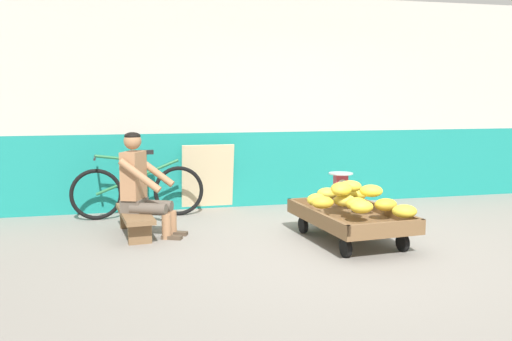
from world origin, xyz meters
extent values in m
plane|color=gray|center=(0.00, 0.00, 0.00)|extent=(80.00, 80.00, 0.00)
cube|color=#19847A|center=(0.00, 2.77, 0.52)|extent=(16.00, 0.30, 1.03)
cube|color=#B7B2A8|center=(0.00, 2.77, 1.96)|extent=(16.00, 0.30, 1.85)
cube|color=brown|center=(0.22, 0.50, 0.23)|extent=(0.96, 1.51, 0.05)
cube|color=brown|center=(-0.18, 0.46, 0.31)|extent=(0.16, 1.44, 0.10)
cube|color=brown|center=(0.62, 0.53, 0.31)|extent=(0.16, 1.44, 0.10)
cube|color=brown|center=(0.16, 1.19, 0.31)|extent=(0.84, 0.11, 0.10)
cube|color=brown|center=(0.28, -0.20, 0.31)|extent=(0.84, 0.11, 0.10)
cylinder|color=black|center=(-0.14, 0.97, 0.09)|extent=(0.07, 0.18, 0.18)
cylinder|color=black|center=(0.49, 1.02, 0.09)|extent=(0.07, 0.18, 0.18)
cylinder|color=black|center=(-0.05, -0.03, 0.09)|extent=(0.07, 0.18, 0.18)
cylinder|color=black|center=(0.58, 0.02, 0.09)|extent=(0.07, 0.18, 0.18)
ellipsoid|color=yellow|center=(-0.08, 0.72, 0.42)|extent=(0.30, 0.29, 0.13)
ellipsoid|color=gold|center=(0.48, 0.93, 0.42)|extent=(0.29, 0.25, 0.13)
ellipsoid|color=yellow|center=(0.20, 0.59, 0.42)|extent=(0.30, 0.27, 0.13)
ellipsoid|color=gold|center=(0.43, 1.09, 0.42)|extent=(0.29, 0.26, 0.13)
ellipsoid|color=gold|center=(-0.07, 0.54, 0.42)|extent=(0.26, 0.21, 0.13)
ellipsoid|color=gold|center=(0.51, 0.28, 0.42)|extent=(0.25, 0.19, 0.13)
ellipsoid|color=gold|center=(0.18, 1.06, 0.42)|extent=(0.25, 0.19, 0.13)
ellipsoid|color=gold|center=(0.54, -0.07, 0.42)|extent=(0.28, 0.23, 0.13)
ellipsoid|color=gold|center=(0.24, 0.40, 0.42)|extent=(0.27, 0.22, 0.13)
ellipsoid|color=yellow|center=(0.22, 0.23, 0.42)|extent=(0.25, 0.19, 0.13)
ellipsoid|color=yellow|center=(0.33, 0.76, 0.55)|extent=(0.29, 0.26, 0.13)
ellipsoid|color=gold|center=(0.17, 0.64, 0.55)|extent=(0.28, 0.23, 0.13)
ellipsoid|color=yellow|center=(0.43, 0.45, 0.54)|extent=(0.29, 0.26, 0.13)
ellipsoid|color=gold|center=(0.14, 0.54, 0.55)|extent=(0.29, 0.26, 0.13)
cube|color=brown|center=(-1.97, 1.33, 0.24)|extent=(0.41, 1.12, 0.05)
cube|color=brown|center=(-2.01, 1.71, 0.11)|extent=(0.25, 0.10, 0.22)
cube|color=brown|center=(-1.94, 0.94, 0.11)|extent=(0.25, 0.10, 0.22)
cylinder|color=#9E704C|center=(-1.57, 1.24, 0.14)|extent=(0.10, 0.10, 0.27)
cube|color=#4C3D2D|center=(-1.52, 1.21, 0.02)|extent=(0.24, 0.17, 0.04)
cylinder|color=brown|center=(-1.75, 1.32, 0.32)|extent=(0.42, 0.29, 0.13)
cylinder|color=#9E704C|center=(-1.65, 1.07, 0.14)|extent=(0.10, 0.10, 0.27)
cube|color=#4C3D2D|center=(-1.59, 1.05, 0.02)|extent=(0.24, 0.17, 0.04)
cylinder|color=brown|center=(-1.83, 1.16, 0.32)|extent=(0.42, 0.29, 0.13)
cube|color=brown|center=(-1.97, 1.33, 0.34)|extent=(0.32, 0.35, 0.14)
cube|color=#9E704C|center=(-1.97, 1.33, 0.67)|extent=(0.30, 0.37, 0.52)
cylinder|color=#9E704C|center=(-1.74, 1.44, 0.70)|extent=(0.46, 0.27, 0.36)
cylinder|color=#9E704C|center=(-1.91, 1.08, 0.70)|extent=(0.46, 0.27, 0.36)
sphere|color=#9E704C|center=(-1.97, 1.33, 1.05)|extent=(0.19, 0.19, 0.19)
ellipsoid|color=black|center=(-1.97, 1.33, 1.10)|extent=(0.17, 0.17, 0.09)
cube|color=gold|center=(0.52, 1.49, 0.15)|extent=(0.36, 0.28, 0.30)
cylinder|color=#28282D|center=(0.52, 1.49, 0.32)|extent=(0.20, 0.20, 0.03)
cube|color=#C6384C|center=(0.52, 1.49, 0.45)|extent=(0.16, 0.10, 0.24)
cylinder|color=white|center=(0.52, 1.44, 0.45)|extent=(0.13, 0.01, 0.13)
cylinder|color=#B2B5BA|center=(0.52, 1.49, 0.58)|extent=(0.30, 0.30, 0.01)
torus|color=black|center=(-2.41, 2.23, 0.32)|extent=(0.64, 0.06, 0.64)
torus|color=black|center=(-1.39, 2.24, 0.32)|extent=(0.64, 0.06, 0.64)
cylinder|color=#236B3D|center=(-1.90, 2.24, 0.52)|extent=(1.03, 0.05, 0.43)
cylinder|color=#236B3D|center=(-1.80, 2.24, 0.56)|extent=(0.04, 0.04, 0.48)
cylinder|color=#236B3D|center=(-2.10, 2.23, 0.76)|extent=(0.62, 0.05, 0.12)
cube|color=black|center=(-1.80, 2.24, 0.83)|extent=(0.20, 0.10, 0.05)
cylinder|color=black|center=(-2.41, 2.23, 0.78)|extent=(0.04, 0.48, 0.03)
cube|color=#C6B289|center=(-0.96, 2.56, 0.44)|extent=(0.70, 0.19, 0.89)
camera|label=1|loc=(-2.12, -4.83, 1.52)|focal=39.03mm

